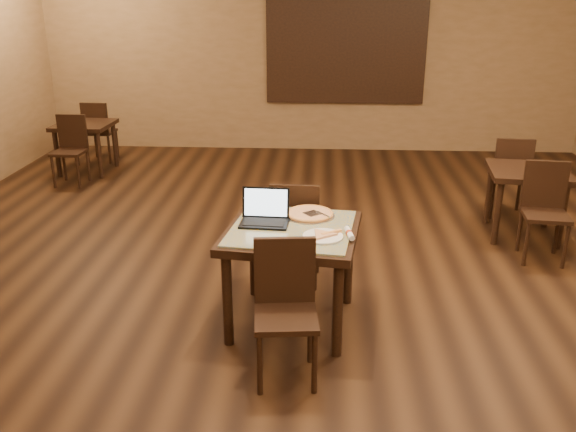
# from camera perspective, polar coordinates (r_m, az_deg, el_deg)

# --- Properties ---
(ground) EXTENTS (10.00, 10.00, 0.00)m
(ground) POSITION_cam_1_polar(r_m,az_deg,el_deg) (4.90, 0.75, -8.18)
(ground) COLOR black
(ground) RESTS_ON ground
(wall_back) EXTENTS (8.00, 0.02, 3.00)m
(wall_back) POSITION_cam_1_polar(r_m,az_deg,el_deg) (9.33, 2.25, 15.27)
(wall_back) COLOR #8C6947
(wall_back) RESTS_ON ground
(mural) EXTENTS (2.34, 0.05, 1.64)m
(mural) POSITION_cam_1_polar(r_m,az_deg,el_deg) (9.29, 5.45, 15.48)
(mural) COLOR teal
(mural) RESTS_ON wall_back
(tiled_table) EXTENTS (1.03, 1.03, 0.76)m
(tiled_table) POSITION_cam_1_polar(r_m,az_deg,el_deg) (4.36, 0.37, -2.33)
(tiled_table) COLOR black
(tiled_table) RESTS_ON ground
(chair_main_near) EXTENTS (0.43, 0.43, 0.90)m
(chair_main_near) POSITION_cam_1_polar(r_m,az_deg,el_deg) (3.87, -0.24, -7.98)
(chair_main_near) COLOR black
(chair_main_near) RESTS_ON ground
(chair_main_far) EXTENTS (0.41, 0.41, 0.91)m
(chair_main_far) POSITION_cam_1_polar(r_m,az_deg,el_deg) (4.99, 0.69, -1.10)
(chair_main_far) COLOR black
(chair_main_far) RESTS_ON ground
(laptop) EXTENTS (0.36, 0.29, 0.24)m
(laptop) POSITION_cam_1_polar(r_m,az_deg,el_deg) (4.41, -2.15, 0.23)
(laptop) COLOR black
(laptop) RESTS_ON tiled_table
(plate) EXTENTS (0.28, 0.28, 0.02)m
(plate) POSITION_cam_1_polar(r_m,az_deg,el_deg) (4.14, 3.28, -1.94)
(plate) COLOR white
(plate) RESTS_ON tiled_table
(pizza_slice) EXTENTS (0.28, 0.28, 0.02)m
(pizza_slice) POSITION_cam_1_polar(r_m,az_deg,el_deg) (4.14, 3.28, -1.74)
(pizza_slice) COLOR beige
(pizza_slice) RESTS_ON plate
(pizza_pan) EXTENTS (0.37, 0.37, 0.01)m
(pizza_pan) POSITION_cam_1_polar(r_m,az_deg,el_deg) (4.54, 2.04, 0.06)
(pizza_pan) COLOR silver
(pizza_pan) RESTS_ON tiled_table
(pizza_whole) EXTENTS (0.35, 0.35, 0.02)m
(pizza_whole) POSITION_cam_1_polar(r_m,az_deg,el_deg) (4.53, 2.04, 0.23)
(pizza_whole) COLOR beige
(pizza_whole) RESTS_ON pizza_pan
(spatula) EXTENTS (0.25, 0.27, 0.01)m
(spatula) POSITION_cam_1_polar(r_m,az_deg,el_deg) (4.51, 2.29, 0.24)
(spatula) COLOR silver
(spatula) RESTS_ON pizza_whole
(napkin_roll) EXTENTS (0.07, 0.19, 0.04)m
(napkin_roll) POSITION_cam_1_polar(r_m,az_deg,el_deg) (4.18, 5.75, -1.63)
(napkin_roll) COLOR white
(napkin_roll) RESTS_ON tiled_table
(other_table_a) EXTENTS (0.81, 0.81, 0.69)m
(other_table_a) POSITION_cam_1_polar(r_m,az_deg,el_deg) (6.46, 21.46, 3.09)
(other_table_a) COLOR black
(other_table_a) RESTS_ON ground
(other_table_a_chair_near) EXTENTS (0.43, 0.43, 0.89)m
(other_table_a_chair_near) POSITION_cam_1_polar(r_m,az_deg,el_deg) (6.01, 22.89, 0.95)
(other_table_a_chair_near) COLOR black
(other_table_a_chair_near) RESTS_ON ground
(other_table_a_chair_far) EXTENTS (0.43, 0.43, 0.89)m
(other_table_a_chair_far) POSITION_cam_1_polar(r_m,az_deg,el_deg) (6.95, 20.08, 3.84)
(other_table_a_chair_far) COLOR black
(other_table_a_chair_far) RESTS_ON ground
(other_table_b) EXTENTS (0.73, 0.73, 0.67)m
(other_table_b) POSITION_cam_1_polar(r_m,az_deg,el_deg) (8.67, -18.48, 7.51)
(other_table_b) COLOR black
(other_table_b) RESTS_ON ground
(other_table_b_chair_near) EXTENTS (0.39, 0.39, 0.87)m
(other_table_b_chair_near) POSITION_cam_1_polar(r_m,az_deg,el_deg) (8.23, -19.66, 6.23)
(other_table_b_chair_near) COLOR black
(other_table_b_chair_near) RESTS_ON ground
(other_table_b_chair_far) EXTENTS (0.39, 0.39, 0.87)m
(other_table_b_chair_far) POSITION_cam_1_polar(r_m,az_deg,el_deg) (9.14, -17.33, 7.84)
(other_table_b_chair_far) COLOR black
(other_table_b_chair_far) RESTS_ON ground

